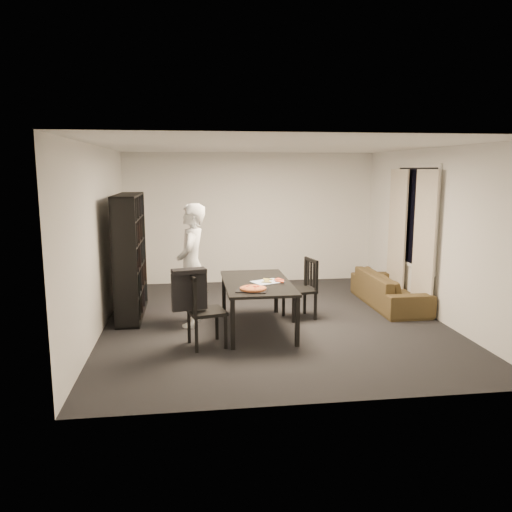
{
  "coord_description": "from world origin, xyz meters",
  "views": [
    {
      "loc": [
        -1.24,
        -7.21,
        2.27
      ],
      "look_at": [
        -0.3,
        -0.25,
        1.05
      ],
      "focal_mm": 35.0,
      "sensor_mm": 36.0,
      "label": 1
    }
  ],
  "objects": [
    {
      "name": "pepperoni_pizza",
      "position": [
        -0.42,
        -0.86,
        0.72
      ],
      "size": [
        0.35,
        0.35,
        0.03
      ],
      "rotation": [
        0.0,
        0.0,
        0.32
      ],
      "color": "#A65730",
      "rests_on": "dining_table"
    },
    {
      "name": "curtain_right",
      "position": [
        2.4,
        1.12,
        1.15
      ],
      "size": [
        0.03,
        0.7,
        2.25
      ],
      "primitive_type": "cube",
      "color": "beige",
      "rests_on": "room"
    },
    {
      "name": "draped_jacket",
      "position": [
        -1.26,
        -1.01,
        0.8
      ],
      "size": [
        0.46,
        0.28,
        0.53
      ],
      "rotation": [
        0.0,
        0.0,
        1.81
      ],
      "color": "black",
      "rests_on": "chair_left"
    },
    {
      "name": "bookshelf",
      "position": [
        -2.16,
        0.6,
        0.95
      ],
      "size": [
        0.35,
        1.5,
        1.9
      ],
      "primitive_type": "cube",
      "color": "black",
      "rests_on": "room"
    },
    {
      "name": "person",
      "position": [
        -1.21,
        -0.02,
        0.9
      ],
      "size": [
        0.55,
        0.72,
        1.79
      ],
      "primitive_type": "imported",
      "rotation": [
        0.0,
        0.0,
        -1.77
      ],
      "color": "white",
      "rests_on": "room"
    },
    {
      "name": "window_pane",
      "position": [
        2.48,
        0.6,
        1.5
      ],
      "size": [
        0.02,
        1.4,
        1.6
      ],
      "primitive_type": "cube",
      "color": "black",
      "rests_on": "room"
    },
    {
      "name": "chair_right",
      "position": [
        0.51,
        0.11,
        0.53
      ],
      "size": [
        0.51,
        0.51,
        0.92
      ],
      "rotation": [
        0.0,
        0.0,
        -1.34
      ],
      "color": "black",
      "rests_on": "room"
    },
    {
      "name": "dining_table",
      "position": [
        -0.3,
        -0.35,
        0.64
      ],
      "size": [
        0.93,
        1.67,
        0.7
      ],
      "color": "black",
      "rests_on": "room"
    },
    {
      "name": "pizza_slices",
      "position": [
        -0.07,
        -0.38,
        0.71
      ],
      "size": [
        0.42,
        0.38,
        0.01
      ],
      "primitive_type": null,
      "rotation": [
        0.0,
        0.0,
        -0.19
      ],
      "color": "#DB8B44",
      "rests_on": "dining_table"
    },
    {
      "name": "kitchen_towel",
      "position": [
        -0.16,
        -0.41,
        0.7
      ],
      "size": [
        0.49,
        0.44,
        0.01
      ],
      "primitive_type": "cube",
      "rotation": [
        0.0,
        0.0,
        0.41
      ],
      "color": "white",
      "rests_on": "dining_table"
    },
    {
      "name": "baking_tray",
      "position": [
        -0.43,
        -0.86,
        0.7
      ],
      "size": [
        0.47,
        0.41,
        0.01
      ],
      "primitive_type": "cube",
      "rotation": [
        0.0,
        0.0,
        -0.26
      ],
      "color": "black",
      "rests_on": "dining_table"
    },
    {
      "name": "curtain_left",
      "position": [
        2.4,
        0.08,
        1.15
      ],
      "size": [
        0.03,
        0.7,
        2.25
      ],
      "primitive_type": "cube",
      "color": "beige",
      "rests_on": "room"
    },
    {
      "name": "room",
      "position": [
        0.0,
        0.0,
        1.3
      ],
      "size": [
        5.01,
        5.51,
        2.61
      ],
      "color": "black",
      "rests_on": "ground"
    },
    {
      "name": "window_frame",
      "position": [
        2.48,
        0.6,
        1.5
      ],
      "size": [
        0.03,
        1.52,
        1.72
      ],
      "primitive_type": "cube",
      "color": "white",
      "rests_on": "room"
    },
    {
      "name": "sofa",
      "position": [
        2.09,
        0.61,
        0.27
      ],
      "size": [
        0.74,
        1.88,
        0.55
      ],
      "primitive_type": "imported",
      "rotation": [
        0.0,
        0.0,
        1.57
      ],
      "color": "#392A16",
      "rests_on": "room"
    },
    {
      "name": "chair_left",
      "position": [
        -1.13,
        -0.98,
        0.55
      ],
      "size": [
        0.54,
        0.54,
        0.96
      ],
      "rotation": [
        0.0,
        0.0,
        1.81
      ],
      "color": "black",
      "rests_on": "room"
    }
  ]
}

